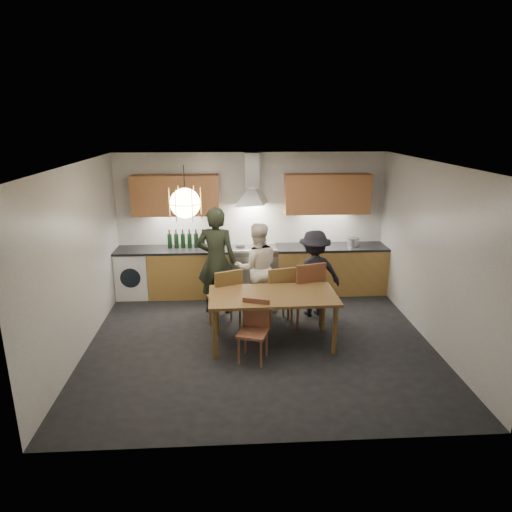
{
  "coord_description": "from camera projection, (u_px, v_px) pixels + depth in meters",
  "views": [
    {
      "loc": [
        -0.42,
        -6.13,
        3.17
      ],
      "look_at": [
        -0.03,
        0.4,
        1.2
      ],
      "focal_mm": 32.0,
      "sensor_mm": 36.0,
      "label": 1
    }
  ],
  "objects": [
    {
      "name": "person_left",
      "position": [
        216.0,
        261.0,
        7.59
      ],
      "size": [
        0.72,
        0.53,
        1.82
      ],
      "primitive_type": "imported",
      "rotation": [
        0.0,
        0.0,
        2.98
      ],
      "color": "black",
      "rests_on": "ground"
    },
    {
      "name": "person_right",
      "position": [
        314.0,
        273.0,
        7.53
      ],
      "size": [
        1.01,
        0.68,
        1.45
      ],
      "primitive_type": "imported",
      "rotation": [
        0.0,
        0.0,
        3.3
      ],
      "color": "black",
      "rests_on": "ground"
    },
    {
      "name": "dining_table",
      "position": [
        273.0,
        300.0,
        6.53
      ],
      "size": [
        1.84,
        0.94,
        0.77
      ],
      "rotation": [
        0.0,
        0.0,
        0.02
      ],
      "color": "brown",
      "rests_on": "ground"
    },
    {
      "name": "chair_front",
      "position": [
        254.0,
        326.0,
        6.19
      ],
      "size": [
        0.48,
        0.48,
        0.84
      ],
      "rotation": [
        0.0,
        0.0,
        -0.33
      ],
      "color": "brown",
      "rests_on": "ground"
    },
    {
      "name": "wall_fixtures",
      "position": [
        252.0,
        194.0,
        8.24
      ],
      "size": [
        4.3,
        0.54,
        1.1
      ],
      "color": "#B87847",
      "rests_on": "ground"
    },
    {
      "name": "range_stove",
      "position": [
        253.0,
        271.0,
        8.53
      ],
      "size": [
        0.9,
        0.6,
        0.92
      ],
      "color": "silver",
      "rests_on": "ground"
    },
    {
      "name": "chair_back_left",
      "position": [
        227.0,
        295.0,
        7.01
      ],
      "size": [
        0.58,
        0.58,
        1.0
      ],
      "rotation": [
        0.0,
        0.0,
        3.52
      ],
      "color": "brown",
      "rests_on": "ground"
    },
    {
      "name": "mixing_bowl",
      "position": [
        313.0,
        245.0,
        8.43
      ],
      "size": [
        0.35,
        0.35,
        0.08
      ],
      "primitive_type": "imported",
      "rotation": [
        0.0,
        0.0,
        -0.02
      ],
      "color": "silver",
      "rests_on": "counter_run"
    },
    {
      "name": "wine_bottles",
      "position": [
        186.0,
        239.0,
        8.34
      ],
      "size": [
        0.68,
        0.08,
        0.34
      ],
      "color": "black",
      "rests_on": "counter_run"
    },
    {
      "name": "person_mid",
      "position": [
        257.0,
        268.0,
        7.66
      ],
      "size": [
        0.81,
        0.66,
        1.54
      ],
      "primitive_type": "imported",
      "rotation": [
        0.0,
        0.0,
        3.25
      ],
      "color": "white",
      "rests_on": "ground"
    },
    {
      "name": "room_shell",
      "position": [
        260.0,
        229.0,
        6.31
      ],
      "size": [
        5.02,
        4.52,
        2.61
      ],
      "color": "silver",
      "rests_on": "ground"
    },
    {
      "name": "stock_pot",
      "position": [
        353.0,
        242.0,
        8.47
      ],
      "size": [
        0.28,
        0.28,
        0.15
      ],
      "primitive_type": "cylinder",
      "rotation": [
        0.0,
        0.0,
        0.42
      ],
      "color": "silver",
      "rests_on": "counter_run"
    },
    {
      "name": "chair_back_mid",
      "position": [
        279.0,
        292.0,
        7.17
      ],
      "size": [
        0.54,
        0.54,
        0.98
      ],
      "rotation": [
        0.0,
        0.0,
        3.4
      ],
      "color": "brown",
      "rests_on": "ground"
    },
    {
      "name": "chair_back_right",
      "position": [
        307.0,
        289.0,
        7.14
      ],
      "size": [
        0.59,
        0.59,
        1.06
      ],
      "rotation": [
        0.0,
        0.0,
        3.4
      ],
      "color": "brown",
      "rests_on": "ground"
    },
    {
      "name": "pendant_lamp",
      "position": [
        185.0,
        203.0,
        6.04
      ],
      "size": [
        0.43,
        0.43,
        0.7
      ],
      "color": "black",
      "rests_on": "ground"
    },
    {
      "name": "ground",
      "position": [
        259.0,
        341.0,
        6.8
      ],
      "size": [
        5.0,
        5.0,
        0.0
      ],
      "primitive_type": "plane",
      "color": "black",
      "rests_on": "ground"
    },
    {
      "name": "counter_run",
      "position": [
        254.0,
        270.0,
        8.54
      ],
      "size": [
        5.0,
        0.62,
        0.9
      ],
      "color": "tan",
      "rests_on": "ground"
    }
  ]
}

